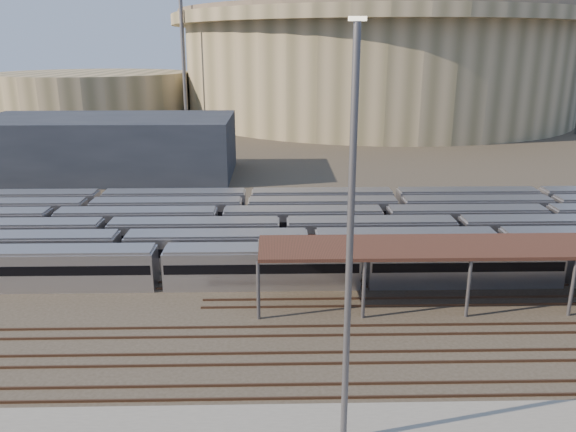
# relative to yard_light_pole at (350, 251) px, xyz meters

# --- Properties ---
(ground) EXTENTS (420.00, 420.00, 0.00)m
(ground) POSITION_rel_yard_light_pole_xyz_m (2.82, 13.83, -11.55)
(ground) COLOR #383026
(ground) RESTS_ON ground
(subway_trains) EXTENTS (130.54, 23.90, 3.60)m
(subway_trains) POSITION_rel_yard_light_pole_xyz_m (2.38, 32.33, -9.75)
(subway_trains) COLOR #AAA9AE
(subway_trains) RESTS_ON ground
(empty_tracks) EXTENTS (170.00, 9.62, 0.18)m
(empty_tracks) POSITION_rel_yard_light_pole_xyz_m (2.82, 8.83, -11.46)
(empty_tracks) COLOR #4C3323
(empty_tracks) RESTS_ON ground
(stadium) EXTENTS (124.00, 124.00, 32.50)m
(stadium) POSITION_rel_yard_light_pole_xyz_m (27.82, 153.83, 4.92)
(stadium) COLOR tan
(stadium) RESTS_ON ground
(secondary_arena) EXTENTS (56.00, 56.00, 14.00)m
(secondary_arena) POSITION_rel_yard_light_pole_xyz_m (-57.18, 143.83, -4.55)
(secondary_arena) COLOR tan
(secondary_arena) RESTS_ON ground
(service_building) EXTENTS (42.00, 20.00, 10.00)m
(service_building) POSITION_rel_yard_light_pole_xyz_m (-32.18, 68.83, -6.55)
(service_building) COLOR #1E232D
(service_building) RESTS_ON ground
(floodlight_0) EXTENTS (4.00, 1.00, 38.40)m
(floodlight_0) POSITION_rel_yard_light_pole_xyz_m (-27.18, 123.83, 9.10)
(floodlight_0) COLOR #57575C
(floodlight_0) RESTS_ON ground
(floodlight_3) EXTENTS (4.00, 1.00, 38.40)m
(floodlight_3) POSITION_rel_yard_light_pole_xyz_m (-7.18, 173.83, 9.10)
(floodlight_3) COLOR #57575C
(floodlight_3) RESTS_ON ground
(yard_light_pole) EXTENTS (0.81, 0.36, 22.54)m
(yard_light_pole) POSITION_rel_yard_light_pole_xyz_m (0.00, 0.00, 0.00)
(yard_light_pole) COLOR #57575C
(yard_light_pole) RESTS_ON apron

